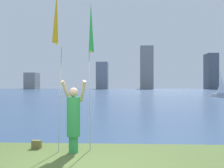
{
  "coord_description": "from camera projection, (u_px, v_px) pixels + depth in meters",
  "views": [
    {
      "loc": [
        1.16,
        -5.95,
        1.85
      ],
      "look_at": [
        0.04,
        17.93,
        1.92
      ],
      "focal_mm": 42.3,
      "sensor_mm": 36.0,
      "label": 1
    }
  ],
  "objects": [
    {
      "name": "ground",
      "position": [
        119.0,
        94.0,
        56.89
      ],
      "size": [
        120.0,
        138.0,
        0.12
      ],
      "color": "#475B28"
    },
    {
      "name": "person",
      "position": [
        74.0,
        117.0,
        7.19
      ],
      "size": [
        0.72,
        0.53,
        1.98
      ],
      "rotation": [
        0.0,
        0.0,
        0.06
      ],
      "color": "green",
      "rests_on": "ground"
    },
    {
      "name": "kite_flag_left",
      "position": [
        56.0,
        20.0,
        6.98
      ],
      "size": [
        0.16,
        0.81,
        4.38
      ],
      "color": "#B2B2B7",
      "rests_on": "ground"
    },
    {
      "name": "kite_flag_right",
      "position": [
        91.0,
        30.0,
        7.66
      ],
      "size": [
        0.16,
        0.58,
        4.25
      ],
      "color": "#B2B2B7",
      "rests_on": "ground"
    },
    {
      "name": "bag",
      "position": [
        37.0,
        144.0,
        7.66
      ],
      "size": [
        0.28,
        0.13,
        0.23
      ],
      "color": "olive",
      "rests_on": "ground"
    },
    {
      "name": "sailboat_0",
      "position": [
        221.0,
        87.0,
        39.32
      ],
      "size": [
        2.37,
        2.52,
        3.76
      ],
      "color": "white",
      "rests_on": "ground"
    },
    {
      "name": "skyline_tower_0",
      "position": [
        32.0,
        81.0,
        116.15
      ],
      "size": [
        5.06,
        6.91,
        7.09
      ],
      "color": "gray",
      "rests_on": "ground"
    },
    {
      "name": "skyline_tower_1",
      "position": [
        102.0,
        76.0,
        114.13
      ],
      "size": [
        4.91,
        7.37,
        11.54
      ],
      "color": "gray",
      "rests_on": "ground"
    },
    {
      "name": "skyline_tower_2",
      "position": [
        147.0,
        68.0,
        116.14
      ],
      "size": [
        5.55,
        4.96,
        18.86
      ],
      "color": "gray",
      "rests_on": "ground"
    },
    {
      "name": "skyline_tower_3",
      "position": [
        211.0,
        71.0,
        111.43
      ],
      "size": [
        4.31,
        7.18,
        14.95
      ],
      "color": "#565B66",
      "rests_on": "ground"
    }
  ]
}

